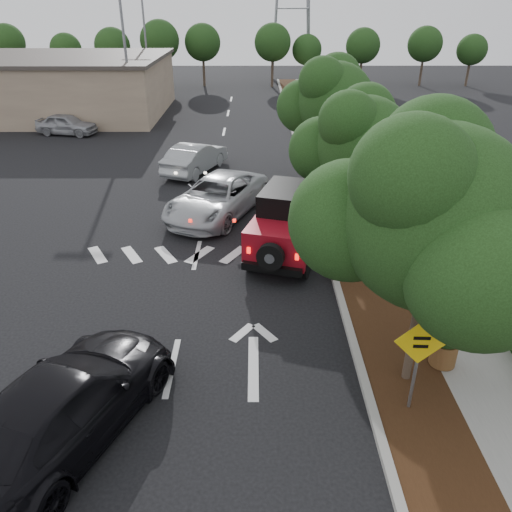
{
  "coord_description": "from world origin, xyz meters",
  "views": [
    {
      "loc": [
        2.03,
        -9.6,
        8.09
      ],
      "look_at": [
        2.08,
        3.0,
        1.51
      ],
      "focal_mm": 35.0,
      "sensor_mm": 36.0,
      "label": 1
    }
  ],
  "objects_px": {
    "red_jeep": "(290,221)",
    "silver_suv_ahead": "(217,197)",
    "black_suv_oncoming": "(65,405)",
    "speed_hump_sign": "(419,353)"
  },
  "relations": [
    {
      "from": "black_suv_oncoming",
      "to": "silver_suv_ahead",
      "type": "bearing_deg",
      "value": -78.85
    },
    {
      "from": "red_jeep",
      "to": "silver_suv_ahead",
      "type": "distance_m",
      "value": 4.42
    },
    {
      "from": "black_suv_oncoming",
      "to": "speed_hump_sign",
      "type": "distance_m",
      "value": 7.24
    },
    {
      "from": "silver_suv_ahead",
      "to": "red_jeep",
      "type": "bearing_deg",
      "value": -27.48
    },
    {
      "from": "red_jeep",
      "to": "silver_suv_ahead",
      "type": "xyz_separation_m",
      "value": [
        -2.76,
        3.43,
        -0.41
      ]
    },
    {
      "from": "red_jeep",
      "to": "silver_suv_ahead",
      "type": "relative_size",
      "value": 0.85
    },
    {
      "from": "black_suv_oncoming",
      "to": "speed_hump_sign",
      "type": "xyz_separation_m",
      "value": [
        7.17,
        0.63,
        0.78
      ]
    },
    {
      "from": "speed_hump_sign",
      "to": "silver_suv_ahead",
      "type": "bearing_deg",
      "value": 115.89
    },
    {
      "from": "silver_suv_ahead",
      "to": "black_suv_oncoming",
      "type": "xyz_separation_m",
      "value": [
        -2.27,
        -11.75,
        0.03
      ]
    },
    {
      "from": "red_jeep",
      "to": "speed_hump_sign",
      "type": "relative_size",
      "value": 2.07
    }
  ]
}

